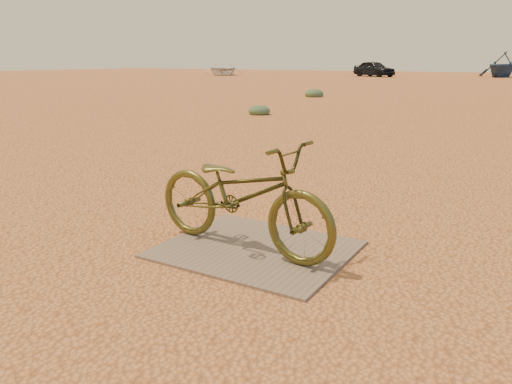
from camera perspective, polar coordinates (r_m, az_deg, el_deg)
The scene contains 8 objects.
ground at distance 4.31m, azimuth 6.17°, elevation -5.73°, with size 120.00×120.00×0.00m, color #CF824A.
plywood_board at distance 4.11m, azimuth -0.00°, elevation -6.53°, with size 1.48×1.25×0.02m, color #735F4D.
bicycle at distance 3.96m, azimuth -1.68°, elevation -0.31°, with size 0.60×1.71×0.90m, color #4A471A.
car at distance 45.95m, azimuth 13.34°, elevation 13.55°, with size 1.59×3.94×1.34m, color black.
boat_near_left at distance 48.89m, azimuth -3.84°, elevation 13.80°, with size 3.63×5.08×1.05m, color beige.
boat_far_left at distance 47.70m, azimuth 26.32°, elevation 12.95°, with size 3.48×4.04×2.12m, color navy.
kale_a at distance 14.19m, azimuth 0.37°, elevation 8.85°, with size 0.61×0.61×0.34m, color #516945.
kale_c at distance 21.02m, azimuth 6.65°, elevation 10.76°, with size 0.77×0.77×0.42m, color #516945.
Camera 1 is at (1.64, -3.68, 1.52)m, focal length 35.00 mm.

